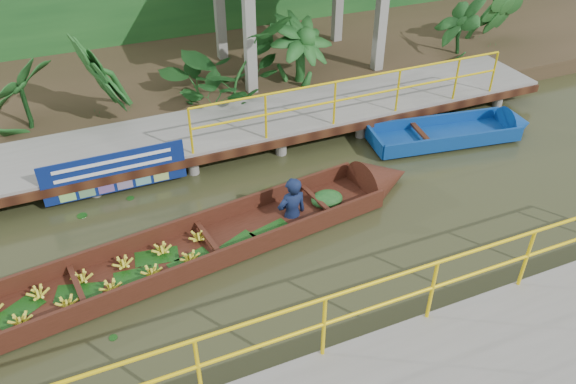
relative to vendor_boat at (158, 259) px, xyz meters
name	(u,v)px	position (x,y,z in m)	size (l,w,h in m)	color
ground	(287,237)	(2.31, -0.08, -0.21)	(80.00, 80.00, 0.00)	#2E3018
land_strip	(182,72)	(2.31, 7.42, 0.01)	(30.00, 8.00, 0.45)	#362C1B
far_dock	(228,129)	(2.33, 3.35, 0.26)	(16.00, 2.06, 1.66)	gray
vendor_boat	(158,259)	(0.00, 0.00, 0.00)	(11.15, 2.57, 2.12)	#34180E
moored_blue_boat	(480,130)	(7.88, 1.53, -0.04)	(4.07, 1.59, 0.94)	navy
blue_banner	(115,172)	(-0.27, 2.40, 0.34)	(2.75, 0.04, 0.86)	navy
tropical_plants	(287,48)	(4.56, 5.22, 1.13)	(14.42, 1.42, 1.78)	#16451B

